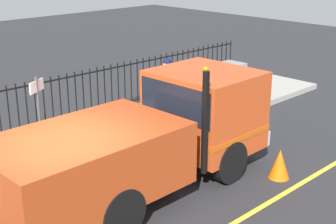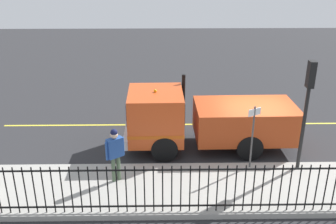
# 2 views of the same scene
# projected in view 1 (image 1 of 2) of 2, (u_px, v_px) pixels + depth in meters

# --- Properties ---
(ground_plane) EXTENTS (51.04, 51.04, 0.00)m
(ground_plane) POSITION_uv_depth(u_px,v_px,m) (69.00, 223.00, 9.21)
(ground_plane) COLOR #2B2B2D
(ground_plane) RESTS_ON ground
(work_truck) EXTENTS (2.34, 6.45, 2.65)m
(work_truck) POSITION_uv_depth(u_px,v_px,m) (155.00, 132.00, 10.25)
(work_truck) COLOR #D84C1E
(work_truck) RESTS_ON ground
(worker_standing) EXTENTS (0.49, 0.55, 1.81)m
(worker_standing) POSITION_uv_depth(u_px,v_px,m) (167.00, 82.00, 13.83)
(worker_standing) COLOR #264C99
(worker_standing) RESTS_ON sidewalk_slab
(utility_cabinet) EXTENTS (0.82, 0.46, 0.91)m
(utility_cabinet) POSITION_uv_depth(u_px,v_px,m) (234.00, 75.00, 17.21)
(utility_cabinet) COLOR gray
(utility_cabinet) RESTS_ON sidewalk_slab
(traffic_cone) EXTENTS (0.47, 0.47, 0.68)m
(traffic_cone) POSITION_uv_depth(u_px,v_px,m) (280.00, 164.00, 10.92)
(traffic_cone) COLOR orange
(traffic_cone) RESTS_ON ground
(street_sign) EXTENTS (0.27, 0.45, 2.23)m
(street_sign) POSITION_uv_depth(u_px,v_px,m) (39.00, 115.00, 10.28)
(street_sign) COLOR #4C4C4C
(street_sign) RESTS_ON sidewalk_slab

